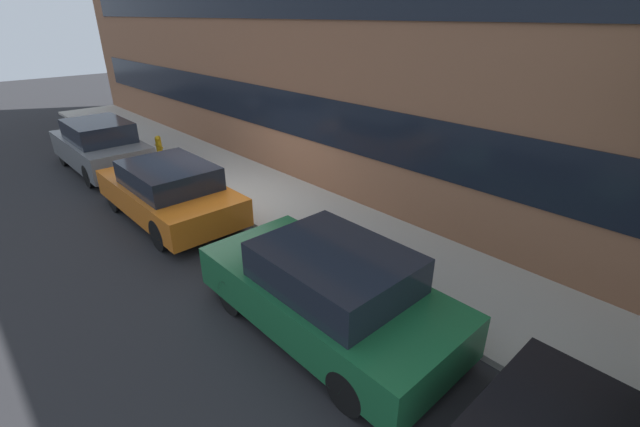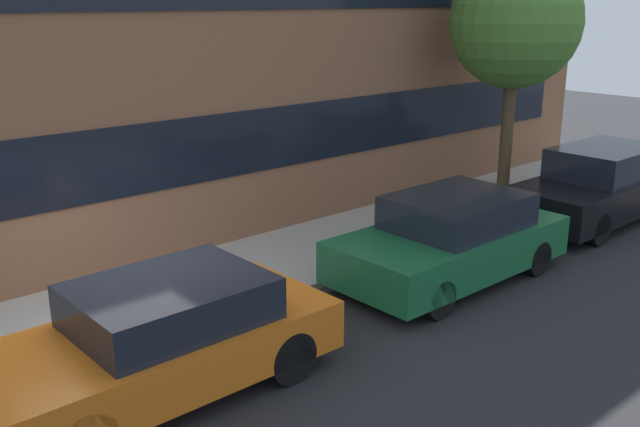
{
  "view_description": "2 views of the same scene",
  "coord_description": "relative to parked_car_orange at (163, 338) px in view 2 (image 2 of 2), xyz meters",
  "views": [
    {
      "loc": [
        8.44,
        -4.48,
        4.16
      ],
      "look_at": [
        3.27,
        0.29,
        0.86
      ],
      "focal_mm": 24.0,
      "sensor_mm": 36.0,
      "label": 1
    },
    {
      "loc": [
        -3.54,
        -7.49,
        4.23
      ],
      "look_at": [
        3.13,
        0.03,
        1.18
      ],
      "focal_mm": 40.0,
      "sensor_mm": 36.0,
      "label": 2
    }
  ],
  "objects": [
    {
      "name": "parked_car_orange",
      "position": [
        0.0,
        0.0,
        0.0
      ],
      "size": [
        3.93,
        1.73,
        1.29
      ],
      "rotation": [
        0.0,
        0.0,
        3.14
      ],
      "color": "#D16619",
      "rests_on": "ground_plane"
    },
    {
      "name": "parked_car_black",
      "position": [
        9.65,
        0.0,
        0.06
      ],
      "size": [
        4.31,
        1.67,
        1.47
      ],
      "rotation": [
        0.0,
        0.0,
        3.14
      ],
      "color": "black",
      "rests_on": "ground_plane"
    },
    {
      "name": "rowhouse_facade",
      "position": [
        0.14,
        3.94,
        3.53
      ],
      "size": [
        28.0,
        1.02,
        8.34
      ],
      "color": "brown",
      "rests_on": "ground_plane"
    },
    {
      "name": "parked_car_green",
      "position": [
        5.02,
        0.0,
        0.01
      ],
      "size": [
        3.91,
        1.78,
        1.35
      ],
      "rotation": [
        0.0,
        0.0,
        3.14
      ],
      "color": "#195B33",
      "rests_on": "ground_plane"
    },
    {
      "name": "street_tree",
      "position": [
        9.12,
        1.87,
        3.1
      ],
      "size": [
        2.61,
        2.61,
        4.97
      ],
      "color": "brown",
      "rests_on": "sidewalk_strip"
    },
    {
      "name": "sidewalk_strip",
      "position": [
        0.14,
        2.27,
        -0.6
      ],
      "size": [
        28.0,
        2.45,
        0.1
      ],
      "color": "#A8A399",
      "rests_on": "ground_plane"
    },
    {
      "name": "ground_plane",
      "position": [
        0.14,
        1.05,
        -0.65
      ],
      "size": [
        56.0,
        56.0,
        0.0
      ],
      "primitive_type": "plane",
      "color": "#232326"
    }
  ]
}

